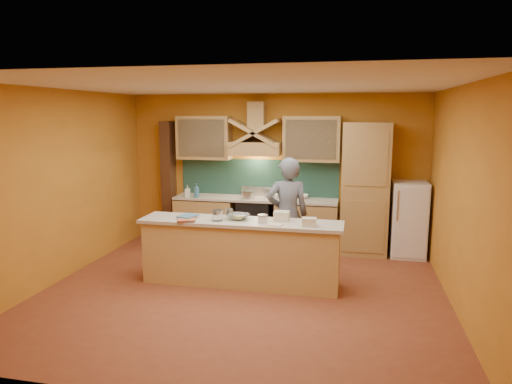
% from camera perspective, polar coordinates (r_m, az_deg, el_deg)
% --- Properties ---
extents(floor, '(5.50, 5.00, 0.01)m').
position_cam_1_polar(floor, '(6.48, -1.70, -12.38)').
color(floor, brown).
rests_on(floor, ground).
extents(ceiling, '(5.50, 5.00, 0.01)m').
position_cam_1_polar(ceiling, '(6.01, -1.84, 13.18)').
color(ceiling, white).
rests_on(ceiling, wall_back).
extents(wall_back, '(5.50, 0.02, 2.80)m').
position_cam_1_polar(wall_back, '(8.51, 2.31, 2.73)').
color(wall_back, '#C47D26').
rests_on(wall_back, floor).
extents(wall_front, '(5.50, 0.02, 2.80)m').
position_cam_1_polar(wall_front, '(3.77, -11.05, -6.45)').
color(wall_front, '#C47D26').
rests_on(wall_front, floor).
extents(wall_left, '(0.02, 5.00, 2.80)m').
position_cam_1_polar(wall_left, '(7.26, -23.34, 0.71)').
color(wall_left, '#C47D26').
rests_on(wall_left, floor).
extents(wall_right, '(0.02, 5.00, 2.80)m').
position_cam_1_polar(wall_right, '(6.05, 24.39, -1.02)').
color(wall_right, '#C47D26').
rests_on(wall_right, floor).
extents(base_cabinet_left, '(1.10, 0.60, 0.86)m').
position_cam_1_polar(base_cabinet_left, '(8.70, -6.23, -3.66)').
color(base_cabinet_left, tan).
rests_on(base_cabinet_left, floor).
extents(base_cabinet_right, '(1.10, 0.60, 0.86)m').
position_cam_1_polar(base_cabinet_right, '(8.31, 6.33, -4.30)').
color(base_cabinet_right, tan).
rests_on(base_cabinet_right, floor).
extents(counter_top, '(3.00, 0.62, 0.04)m').
position_cam_1_polar(counter_top, '(8.36, -0.10, -0.86)').
color(counter_top, beige).
rests_on(counter_top, base_cabinet_left).
extents(stove, '(0.60, 0.58, 0.90)m').
position_cam_1_polar(stove, '(8.45, -0.10, -3.86)').
color(stove, black).
rests_on(stove, floor).
extents(backsplash, '(3.00, 0.03, 0.70)m').
position_cam_1_polar(backsplash, '(8.57, 0.31, 1.78)').
color(backsplash, '#1C3D35').
rests_on(backsplash, wall_back).
extents(range_hood, '(0.92, 0.50, 0.24)m').
position_cam_1_polar(range_hood, '(8.28, -0.03, 5.46)').
color(range_hood, tan).
rests_on(range_hood, wall_back).
extents(hood_chimney, '(0.30, 0.30, 0.50)m').
position_cam_1_polar(hood_chimney, '(8.36, 0.12, 9.48)').
color(hood_chimney, tan).
rests_on(hood_chimney, wall_back).
extents(upper_cabinet_left, '(1.00, 0.35, 0.80)m').
position_cam_1_polar(upper_cabinet_left, '(8.61, -6.48, 6.77)').
color(upper_cabinet_left, tan).
rests_on(upper_cabinet_left, wall_back).
extents(upper_cabinet_right, '(1.00, 0.35, 0.80)m').
position_cam_1_polar(upper_cabinet_right, '(8.19, 6.98, 6.61)').
color(upper_cabinet_right, tan).
rests_on(upper_cabinet_right, wall_back).
extents(pantry_column, '(0.80, 0.60, 2.30)m').
position_cam_1_polar(pantry_column, '(8.13, 13.46, 0.35)').
color(pantry_column, tan).
rests_on(pantry_column, floor).
extents(fridge, '(0.58, 0.60, 1.30)m').
position_cam_1_polar(fridge, '(8.27, 18.52, -3.26)').
color(fridge, white).
rests_on(fridge, floor).
extents(trim_column_left, '(0.20, 0.30, 2.30)m').
position_cam_1_polar(trim_column_left, '(8.99, -10.86, 1.33)').
color(trim_column_left, '#472816').
rests_on(trim_column_left, floor).
extents(island_body, '(2.80, 0.55, 0.88)m').
position_cam_1_polar(island_body, '(6.63, -1.94, -7.82)').
color(island_body, tan).
rests_on(island_body, floor).
extents(island_top, '(2.90, 0.62, 0.05)m').
position_cam_1_polar(island_top, '(6.50, -1.96, -3.78)').
color(island_top, beige).
rests_on(island_top, island_body).
extents(person, '(0.75, 0.60, 1.79)m').
position_cam_1_polar(person, '(7.06, 3.95, -2.90)').
color(person, slate).
rests_on(person, floor).
extents(pot_large, '(0.32, 0.32, 0.15)m').
position_cam_1_polar(pot_large, '(8.26, -1.04, -0.47)').
color(pot_large, silver).
rests_on(pot_large, stove).
extents(pot_small, '(0.27, 0.27, 0.16)m').
position_cam_1_polar(pot_small, '(8.41, 1.73, -0.26)').
color(pot_small, '#B1B2B8').
rests_on(pot_small, stove).
extents(soap_bottle_a, '(0.13, 0.13, 0.21)m').
position_cam_1_polar(soap_bottle_a, '(8.54, -8.57, 0.13)').
color(soap_bottle_a, silver).
rests_on(soap_bottle_a, counter_top).
extents(soap_bottle_b, '(0.10, 0.10, 0.26)m').
position_cam_1_polar(soap_bottle_b, '(8.43, -7.44, 0.19)').
color(soap_bottle_b, teal).
rests_on(soap_bottle_b, counter_top).
extents(bowl_back, '(0.29, 0.29, 0.07)m').
position_cam_1_polar(bowl_back, '(8.34, 5.80, -0.55)').
color(bowl_back, white).
rests_on(bowl_back, counter_top).
extents(dish_rack, '(0.35, 0.31, 0.11)m').
position_cam_1_polar(dish_rack, '(8.12, 3.50, -0.66)').
color(dish_rack, silver).
rests_on(dish_rack, counter_top).
extents(book_lower, '(0.35, 0.40, 0.03)m').
position_cam_1_polar(book_lower, '(6.58, -9.77, -3.38)').
color(book_lower, '#A9573C').
rests_on(book_lower, island_top).
extents(book_upper, '(0.29, 0.34, 0.02)m').
position_cam_1_polar(book_upper, '(6.75, -9.25, -2.89)').
color(book_upper, '#3D6C86').
rests_on(book_upper, island_top).
extents(jar_large, '(0.18, 0.18, 0.15)m').
position_cam_1_polar(jar_large, '(6.48, -4.84, -2.92)').
color(jar_large, white).
rests_on(jar_large, island_top).
extents(jar_small, '(0.13, 0.13, 0.14)m').
position_cam_1_polar(jar_small, '(6.61, -3.37, -2.73)').
color(jar_small, white).
rests_on(jar_small, island_top).
extents(kitchen_scale, '(0.15, 0.15, 0.10)m').
position_cam_1_polar(kitchen_scale, '(6.34, 0.84, -3.44)').
color(kitchen_scale, silver).
rests_on(kitchen_scale, island_top).
extents(mixing_bowl, '(0.34, 0.34, 0.08)m').
position_cam_1_polar(mixing_bowl, '(6.55, -2.20, -3.11)').
color(mixing_bowl, white).
rests_on(mixing_bowl, island_top).
extents(cloth, '(0.24, 0.20, 0.01)m').
position_cam_1_polar(cloth, '(6.21, 2.31, -4.11)').
color(cloth, beige).
rests_on(cloth, island_top).
extents(grocery_bag_a, '(0.22, 0.17, 0.14)m').
position_cam_1_polar(grocery_bag_a, '(6.45, 3.22, -3.03)').
color(grocery_bag_a, beige).
rests_on(grocery_bag_a, island_top).
extents(grocery_bag_b, '(0.20, 0.16, 0.12)m').
position_cam_1_polar(grocery_bag_b, '(6.18, 6.67, -3.76)').
color(grocery_bag_b, beige).
rests_on(grocery_bag_b, island_top).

